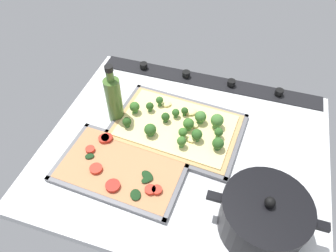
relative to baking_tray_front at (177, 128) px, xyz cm
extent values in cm
cube|color=silver|center=(-4.34, 6.01, -1.86)|extent=(81.72, 69.31, 3.00)
cube|color=black|center=(-4.34, -25.15, 0.04)|extent=(78.45, 7.00, 0.80)
cylinder|color=black|center=(-28.85, -25.15, 1.34)|extent=(2.80, 2.80, 1.80)
cylinder|color=black|center=(-12.51, -25.15, 1.34)|extent=(2.80, 2.80, 1.80)
cylinder|color=black|center=(3.84, -25.15, 1.34)|extent=(2.80, 2.80, 1.80)
cylinder|color=black|center=(20.18, -25.15, 1.34)|extent=(2.80, 2.80, 1.80)
cube|color=slate|center=(0.00, 0.00, -0.11)|extent=(41.15, 29.65, 0.50)
cube|color=slate|center=(-1.02, -12.65, 0.29)|extent=(39.11, 4.34, 1.30)
cube|color=slate|center=(1.02, 12.65, 0.29)|extent=(39.11, 4.34, 1.30)
cube|color=slate|center=(-18.91, 1.52, 0.29)|extent=(3.33, 26.60, 1.30)
cube|color=slate|center=(18.91, -1.52, 0.29)|extent=(3.33, 26.60, 1.30)
cube|color=tan|center=(0.00, 0.00, 0.64)|extent=(38.57, 27.06, 1.00)
cube|color=#EFDB8C|center=(0.00, 0.00, 1.34)|extent=(35.44, 24.42, 0.40)
cone|color=#5B9F46|center=(-3.75, 0.49, 2.11)|extent=(1.83, 1.83, 1.15)
sphere|color=#386B28|center=(-3.75, 0.49, 3.93)|extent=(3.33, 3.33, 3.33)
cone|color=#4D8B3F|center=(-12.98, 1.06, 2.22)|extent=(1.45, 1.45, 1.36)
sphere|color=#2D5B23|center=(-12.98, 1.06, 3.88)|extent=(2.63, 2.63, 2.63)
cone|color=#4D8B3F|center=(6.37, 5.64, 1.95)|extent=(1.98, 1.98, 0.83)
sphere|color=#2D5B23|center=(6.37, 5.64, 3.72)|extent=(3.60, 3.60, 3.60)
cone|color=#427635|center=(3.73, -0.46, 2.05)|extent=(1.44, 1.44, 1.02)
sphere|color=#264C1C|center=(3.73, -0.46, 3.54)|extent=(2.62, 2.62, 2.62)
cone|color=#5B9F46|center=(14.18, -1.37, 2.13)|extent=(1.75, 1.75, 1.19)
sphere|color=#386B28|center=(14.18, -1.37, 3.92)|extent=(3.17, 3.17, 3.17)
cone|color=#4D8B3F|center=(7.77, -6.83, 2.13)|extent=(1.32, 1.32, 1.19)
sphere|color=#2D5B23|center=(7.77, -6.83, 3.62)|extent=(2.39, 2.39, 2.39)
cone|color=#4D8B3F|center=(-7.19, 3.96, 2.17)|extent=(1.75, 1.75, 1.27)
sphere|color=#2D5B23|center=(-7.19, 3.96, 4.00)|extent=(3.19, 3.19, 3.19)
cone|color=#4D8B3F|center=(1.32, -3.26, 2.05)|extent=(1.30, 1.30, 1.02)
sphere|color=#2D5B23|center=(1.32, -3.26, 3.44)|extent=(2.36, 2.36, 2.36)
cone|color=#427635|center=(9.89, -3.45, 2.05)|extent=(1.36, 1.36, 1.04)
sphere|color=#264C1C|center=(9.89, -3.45, 3.50)|extent=(2.47, 2.47, 2.47)
cone|color=#427635|center=(14.16, 5.03, 2.07)|extent=(1.50, 1.50, 1.06)
sphere|color=#264C1C|center=(14.16, 5.03, 3.62)|extent=(2.73, 2.73, 2.73)
cone|color=#68AD54|center=(-6.51, -3.34, 2.08)|extent=(1.96, 1.96, 1.08)
sphere|color=#427533|center=(-6.51, -3.34, 3.95)|extent=(3.56, 3.56, 3.56)
cone|color=#68AD54|center=(-11.65, -2.97, 2.21)|extent=(2.14, 2.14, 1.34)
sphere|color=#427533|center=(-11.65, -2.97, 4.34)|extent=(3.89, 3.89, 3.89)
cone|color=#5B9F46|center=(-3.03, 4.22, 2.21)|extent=(1.45, 1.45, 1.34)
sphere|color=#386B28|center=(-3.03, 4.22, 3.87)|extent=(2.64, 2.64, 2.64)
cone|color=#427635|center=(-1.09, -4.91, 2.04)|extent=(1.21, 1.21, 1.00)
sphere|color=#264C1C|center=(-1.09, -4.91, 3.36)|extent=(2.20, 2.20, 2.20)
cone|color=#5B9F46|center=(-3.61, 7.59, 2.23)|extent=(1.47, 1.47, 1.40)
sphere|color=#386B28|center=(-3.61, 7.59, 3.93)|extent=(2.67, 2.67, 2.67)
cone|color=#4D8B3F|center=(-13.65, 5.23, 2.05)|extent=(1.87, 1.87, 1.02)
sphere|color=#2D5B23|center=(-13.65, 5.23, 3.83)|extent=(3.39, 3.39, 3.39)
ellipsoid|color=#EFDB8C|center=(-5.82, 4.55, 1.95)|extent=(3.09, 2.74, 0.96)
ellipsoid|color=#EFDB8C|center=(-2.94, -6.32, 2.09)|extent=(4.75, 4.67, 1.29)
ellipsoid|color=#EFDB8C|center=(5.55, -7.44, 2.00)|extent=(3.93, 3.82, 1.07)
ellipsoid|color=#EFDB8C|center=(-5.09, -1.36, 1.97)|extent=(3.56, 3.28, 1.00)
cube|color=slate|center=(10.43, 19.06, -0.11)|extent=(36.25, 23.75, 0.50)
cube|color=slate|center=(9.81, 8.85, 0.29)|extent=(35.00, 3.33, 1.30)
cube|color=slate|center=(11.06, 29.27, 0.29)|extent=(35.00, 3.33, 1.30)
cube|color=slate|center=(-6.43, 20.09, 0.29)|extent=(2.52, 21.69, 1.30)
cube|color=slate|center=(27.30, 18.03, 0.29)|extent=(2.52, 21.69, 1.30)
cube|color=tan|center=(10.43, 19.06, 0.59)|extent=(33.71, 21.21, 0.90)
cylinder|color=red|center=(16.41, 22.07, 1.54)|extent=(3.51, 3.51, 1.00)
cylinder|color=red|center=(-1.55, 23.33, 1.54)|extent=(2.75, 2.75, 1.00)
cylinder|color=#B22319|center=(18.18, 11.22, 1.54)|extent=(3.40, 3.40, 1.00)
cylinder|color=#B22319|center=(9.83, 25.60, 1.54)|extent=(3.91, 3.91, 1.00)
cylinder|color=red|center=(0.10, 23.79, 1.54)|extent=(2.95, 2.95, 1.00)
cylinder|color=red|center=(20.93, 16.56, 1.54)|extent=(2.65, 2.65, 1.00)
cylinder|color=red|center=(18.89, 11.69, 1.54)|extent=(3.27, 3.27, 1.00)
ellipsoid|color=#193819|center=(2.32, 19.92, 1.44)|extent=(4.64, 4.24, 0.60)
ellipsoid|color=#193819|center=(3.25, 26.22, 1.44)|extent=(4.06, 4.30, 0.60)
ellipsoid|color=#193819|center=(20.09, 18.67, 1.44)|extent=(3.21, 2.96, 0.60)
ellipsoid|color=#193819|center=(2.00, 21.06, 1.44)|extent=(3.62, 3.72, 0.60)
cylinder|color=black|center=(-27.97, 24.53, 4.68)|extent=(19.95, 19.95, 10.09)
cylinder|color=black|center=(-27.97, 24.53, 10.12)|extent=(20.35, 20.35, 0.80)
sphere|color=black|center=(-27.97, 24.53, 11.72)|extent=(2.40, 2.40, 2.40)
cube|color=black|center=(-39.74, 24.53, 7.91)|extent=(3.60, 2.00, 1.20)
cube|color=black|center=(-16.19, 24.53, 7.91)|extent=(3.60, 2.00, 1.20)
cylinder|color=#476B2D|center=(19.53, 1.14, 7.32)|extent=(4.84, 4.84, 15.36)
cylinder|color=#476B2D|center=(19.53, 1.14, 16.75)|extent=(2.18, 2.18, 3.50)
cylinder|color=black|center=(19.53, 1.14, 19.30)|extent=(2.42, 2.42, 1.60)
camera|label=1|loc=(-17.12, 63.30, 73.45)|focal=34.02mm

